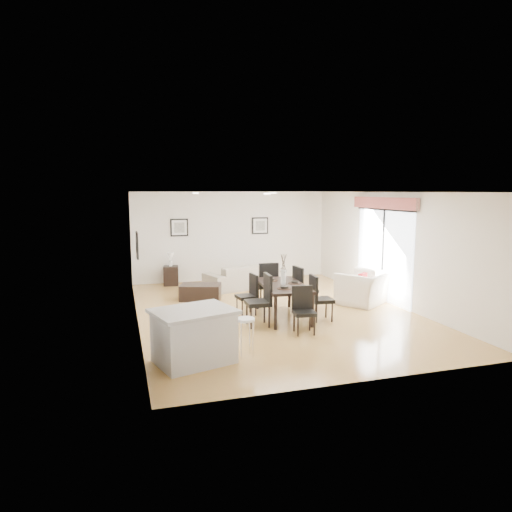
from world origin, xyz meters
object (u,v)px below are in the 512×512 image
object	(u,v)px
armchair	(364,288)
dining_chair_wfar	(249,292)
sofa	(245,276)
dining_chair_enear	(318,295)
dining_chair_foot	(267,282)
side_table	(171,276)
dining_chair_wnear	(262,297)
dining_table	(283,288)
bar_stool	(246,324)
coffee_table	(201,292)
kitchen_island	(194,336)
dining_chair_efar	(302,286)
dining_chair_head	(303,307)

from	to	relation	value
armchair	dining_chair_wfar	world-z (taller)	dining_chair_wfar
sofa	armchair	world-z (taller)	armchair
dining_chair_enear	dining_chair_foot	bearing A→B (deg)	26.51
sofa	side_table	xyz separation A→B (m)	(-1.99, 0.91, -0.06)
sofa	dining_chair_wnear	size ratio (longest dim) A/B	2.18
dining_table	bar_stool	size ratio (longest dim) A/B	2.79
sofa	dining_chair_wnear	distance (m)	3.76
dining_table	armchair	bearing A→B (deg)	18.85
sofa	coffee_table	bearing A→B (deg)	20.27
dining_chair_wfar	kitchen_island	size ratio (longest dim) A/B	0.62
dining_chair_efar	side_table	bearing A→B (deg)	28.99
dining_chair_foot	bar_stool	bearing A→B (deg)	68.50
dining_chair_head	side_table	bearing A→B (deg)	118.35
dining_table	kitchen_island	world-z (taller)	kitchen_island
kitchen_island	bar_stool	bearing A→B (deg)	-16.39
dining_chair_wnear	coffee_table	bearing A→B (deg)	-159.57
dining_chair_wnear	dining_chair_enear	xyz separation A→B (m)	(1.24, 0.01, -0.05)
dining_chair_wfar	bar_stool	xyz separation A→B (m)	(-0.78, -2.50, 0.06)
kitchen_island	bar_stool	world-z (taller)	kitchen_island
armchair	dining_chair_head	bearing A→B (deg)	2.02
dining_chair_wnear	kitchen_island	distance (m)	2.30
dining_chair_enear	coffee_table	world-z (taller)	dining_chair_enear
armchair	side_table	size ratio (longest dim) A/B	2.15
sofa	dining_chair_wfar	bearing A→B (deg)	59.24
dining_table	dining_chair_efar	distance (m)	0.76
dining_chair_foot	bar_stool	distance (m)	3.43
kitchen_island	sofa	bearing A→B (deg)	50.05
dining_chair_enear	side_table	xyz separation A→B (m)	(-2.57, 4.59, -0.26)
dining_chair_wfar	dining_chair_efar	size ratio (longest dim) A/B	0.89
sofa	dining_chair_foot	distance (m)	2.18
coffee_table	kitchen_island	xyz separation A→B (m)	(-0.83, -4.15, 0.24)
dining_chair_foot	dining_table	bearing A→B (deg)	92.85
dining_chair_wfar	dining_chair_head	distance (m)	1.67
dining_chair_wfar	dining_chair_head	size ratio (longest dim) A/B	1.00
dining_table	coffee_table	size ratio (longest dim) A/B	1.85
coffee_table	side_table	size ratio (longest dim) A/B	1.77
sofa	armchair	xyz separation A→B (m)	(2.26, -2.66, 0.05)
dining_table	dining_chair_wfar	size ratio (longest dim) A/B	2.02
dining_chair_enear	kitchen_island	bearing A→B (deg)	123.31
dining_chair_wnear	bar_stool	world-z (taller)	dining_chair_wnear
dining_chair_wfar	dining_chair_efar	distance (m)	1.25
armchair	dining_chair_foot	world-z (taller)	dining_chair_foot
dining_chair_efar	dining_chair_enear	bearing A→B (deg)	174.71
dining_chair_foot	dining_chair_wfar	bearing A→B (deg)	48.16
dining_chair_enear	dining_chair_foot	xyz separation A→B (m)	(-0.63, 1.52, 0.04)
dining_table	dining_chair_enear	xyz separation A→B (m)	(0.62, -0.43, -0.12)
coffee_table	dining_chair_head	bearing A→B (deg)	-46.70
sofa	kitchen_island	size ratio (longest dim) A/B	1.59
dining_chair_wfar	side_table	xyz separation A→B (m)	(-1.32, 3.71, -0.23)
dining_chair_efar	dining_chair_head	xyz separation A→B (m)	(-0.61, -1.53, -0.06)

